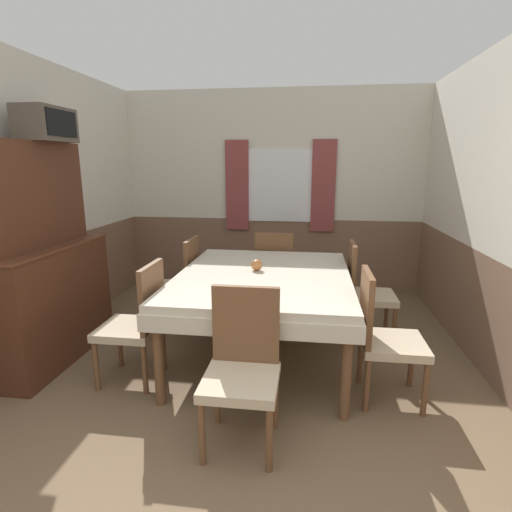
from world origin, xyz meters
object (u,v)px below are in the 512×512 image
object	(u,v)px
chair_left_far	(181,282)
tv	(46,124)
chair_head_window	(275,270)
chair_head_near	(243,364)
chair_right_near	(383,334)
chair_left_near	(138,320)
chair_right_far	(364,289)
vase	(257,265)
dining_table	(264,285)
sideboard	(44,273)

from	to	relation	value
chair_left_far	tv	distance (m)	1.83
chair_left_far	chair_head_window	bearing A→B (deg)	-58.27
chair_head_near	chair_head_window	size ratio (longest dim) A/B	1.00
chair_right_near	chair_left_near	distance (m)	1.82
chair_right_near	tv	bearing A→B (deg)	-99.13
chair_right_near	chair_right_far	size ratio (longest dim) A/B	1.00
tv	chair_left_near	bearing A→B (deg)	-26.36
chair_left_near	vase	size ratio (longest dim) A/B	9.46
chair_left_far	tv	xyz separation A→B (m)	(-0.87, -0.61, 1.48)
chair_left_near	tv	distance (m)	1.78
vase	chair_head_near	bearing A→B (deg)	-86.51
chair_right_far	dining_table	bearing A→B (deg)	-60.23
chair_left_near	chair_head_window	bearing A→B (deg)	-29.57
chair_left_far	chair_head_near	xyz separation A→B (m)	(0.91, -1.61, 0.00)
tv	dining_table	bearing A→B (deg)	2.82
dining_table	sideboard	size ratio (longest dim) A/B	0.98
dining_table	sideboard	world-z (taller)	sideboard
tv	vase	bearing A→B (deg)	5.74
chair_left_far	chair_head_near	bearing A→B (deg)	-150.43
vase	tv	bearing A→B (deg)	-174.26
chair_left_far	chair_head_window	distance (m)	1.07
chair_head_near	sideboard	distance (m)	2.03
tv	chair_right_far	bearing A→B (deg)	12.72
chair_left_far	chair_left_near	bearing A→B (deg)	-180.00
chair_left_near	chair_right_far	world-z (taller)	same
chair_left_near	sideboard	distance (m)	1.00
chair_right_far	chair_head_window	world-z (taller)	same
chair_head_window	dining_table	bearing A→B (deg)	-90.00
chair_right_far	sideboard	size ratio (longest dim) A/B	0.51
chair_right_far	vase	xyz separation A→B (m)	(-0.98, -0.44, 0.31)
chair_right_far	chair_head_window	distance (m)	1.07
vase	chair_left_far	bearing A→B (deg)	152.54
dining_table	tv	distance (m)	2.22
chair_head_near	chair_left_near	distance (m)	1.07
chair_right_near	chair_head_window	distance (m)	1.85
tv	vase	size ratio (longest dim) A/B	4.82
chair_right_near	tv	xyz separation A→B (m)	(-2.70, 0.43, 1.48)
chair_left_near	dining_table	bearing A→B (deg)	-60.23
vase	chair_right_far	bearing A→B (deg)	23.96
chair_head_window	vase	xyz separation A→B (m)	(-0.07, -1.00, 0.31)
dining_table	chair_right_near	bearing A→B (deg)	-29.77
dining_table	chair_right_near	distance (m)	1.06
chair_left_far	chair_head_window	world-z (taller)	same
chair_right_near	chair_right_far	xyz separation A→B (m)	(0.00, 1.04, 0.00)
dining_table	sideboard	xyz separation A→B (m)	(-1.84, -0.27, 0.11)
chair_right_far	chair_head_near	bearing A→B (deg)	-29.57
chair_left_far	sideboard	world-z (taller)	sideboard
chair_right_far	tv	xyz separation A→B (m)	(-2.70, -0.61, 1.48)
sideboard	chair_head_near	bearing A→B (deg)	-23.95
chair_head_near	chair_right_far	distance (m)	1.85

